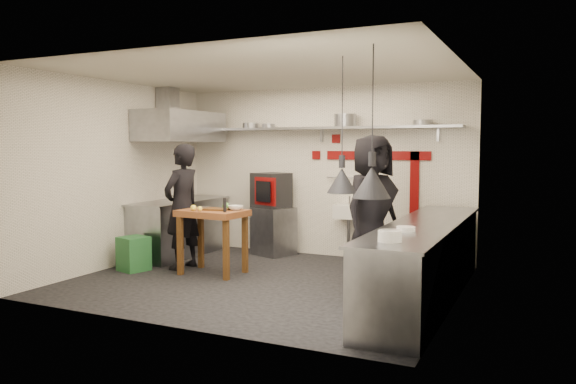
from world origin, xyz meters
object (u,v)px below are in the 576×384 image
at_px(green_bin, 134,254).
at_px(chef_right, 372,209).
at_px(chef_left, 182,207).
at_px(prep_table, 213,242).
at_px(combi_oven, 271,190).
at_px(oven_stand, 274,231).

relative_size(green_bin, chef_right, 0.25).
relative_size(green_bin, chef_left, 0.27).
relative_size(chef_left, chef_right, 0.94).
bearing_deg(prep_table, combi_oven, 91.43).
bearing_deg(oven_stand, green_bin, -102.24).
xyz_separation_m(prep_table, chef_right, (2.20, 0.49, 0.53)).
bearing_deg(combi_oven, chef_right, -7.69).
distance_m(green_bin, chef_right, 3.54).
height_order(combi_oven, chef_left, chef_left).
bearing_deg(prep_table, green_bin, -159.94).
xyz_separation_m(green_bin, prep_table, (1.17, 0.32, 0.21)).
distance_m(oven_stand, combi_oven, 0.69).
xyz_separation_m(oven_stand, combi_oven, (-0.06, 0.03, 0.69)).
height_order(combi_oven, chef_right, chef_right).
height_order(green_bin, chef_left, chef_left).
height_order(oven_stand, prep_table, prep_table).
relative_size(oven_stand, prep_table, 0.87).
xyz_separation_m(oven_stand, chef_right, (2.05, -1.16, 0.59)).
xyz_separation_m(green_bin, chef_right, (3.37, 0.81, 0.74)).
bearing_deg(green_bin, chef_right, 13.53).
relative_size(prep_table, chef_right, 0.47).
height_order(oven_stand, green_bin, oven_stand).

